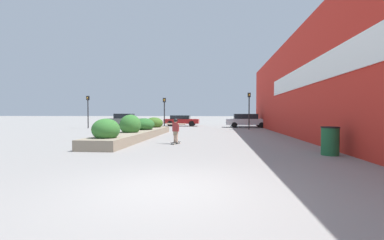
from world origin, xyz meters
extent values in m
plane|color=gray|center=(0.00, 0.00, 0.00)|extent=(300.00, 300.00, 0.00)
cube|color=red|center=(6.23, 10.48, 3.43)|extent=(0.60, 36.69, 6.86)
cube|color=white|center=(5.89, 4.96, 3.74)|extent=(0.06, 25.66, 1.20)
cube|color=gray|center=(-4.09, 10.69, 0.24)|extent=(1.77, 11.88, 0.47)
ellipsoid|color=#33702D|center=(-4.06, 5.95, 0.85)|extent=(1.27, 1.19, 1.01)
ellipsoid|color=#33702D|center=(-4.13, 9.42, 0.92)|extent=(1.25, 1.24, 1.19)
ellipsoid|color=#286028|center=(-4.08, 12.08, 0.81)|extent=(1.40, 1.65, 0.90)
ellipsoid|color=#3D6623|center=(-4.15, 15.11, 0.81)|extent=(1.44, 1.39, 0.91)
cube|color=black|center=(-1.17, 7.91, 0.08)|extent=(0.47, 0.77, 0.01)
cylinder|color=beige|center=(-1.16, 8.18, 0.03)|extent=(0.07, 0.07, 0.05)
cylinder|color=beige|center=(-0.99, 8.12, 0.03)|extent=(0.07, 0.07, 0.05)
cylinder|color=beige|center=(-1.35, 7.70, 0.03)|extent=(0.07, 0.07, 0.05)
cylinder|color=beige|center=(-1.18, 7.63, 0.03)|extent=(0.07, 0.07, 0.05)
cylinder|color=tan|center=(-1.23, 7.93, 0.37)|extent=(0.13, 0.13, 0.56)
cylinder|color=tan|center=(-1.11, 7.88, 0.37)|extent=(0.13, 0.13, 0.56)
cube|color=gray|center=(-1.17, 7.91, 0.55)|extent=(0.25, 0.23, 0.20)
cube|color=maroon|center=(-1.17, 7.91, 0.87)|extent=(0.35, 0.26, 0.44)
cylinder|color=tan|center=(-1.51, 8.04, 1.04)|extent=(0.41, 0.22, 0.07)
cylinder|color=tan|center=(-0.83, 7.77, 1.04)|extent=(0.41, 0.22, 0.07)
sphere|color=tan|center=(-1.17, 7.91, 1.18)|extent=(0.18, 0.18, 0.18)
sphere|color=black|center=(-1.17, 7.91, 1.21)|extent=(0.21, 0.21, 0.21)
cylinder|color=#1E5B33|center=(5.25, 4.95, 0.52)|extent=(0.63, 0.63, 1.03)
cylinder|color=black|center=(5.25, 4.95, 1.06)|extent=(0.66, 0.66, 0.05)
cube|color=slate|center=(-10.34, 25.28, 0.65)|extent=(3.85, 1.78, 0.67)
cube|color=black|center=(-10.49, 25.28, 1.27)|extent=(2.12, 1.56, 0.58)
cylinder|color=black|center=(-9.14, 26.12, 0.32)|extent=(0.63, 0.22, 0.63)
cylinder|color=black|center=(-9.14, 24.44, 0.32)|extent=(0.63, 0.22, 0.63)
cylinder|color=black|center=(-11.53, 26.12, 0.32)|extent=(0.63, 0.22, 0.63)
cylinder|color=black|center=(-11.53, 24.44, 0.32)|extent=(0.63, 0.22, 0.63)
cube|color=navy|center=(12.63, 23.89, 0.64)|extent=(3.99, 1.91, 0.66)
cube|color=black|center=(12.79, 23.89, 1.27)|extent=(2.20, 1.68, 0.60)
cylinder|color=black|center=(11.39, 22.98, 0.31)|extent=(0.62, 0.22, 0.62)
cylinder|color=black|center=(11.39, 24.80, 0.31)|extent=(0.62, 0.22, 0.62)
cylinder|color=black|center=(13.86, 22.98, 0.31)|extent=(0.62, 0.22, 0.62)
cylinder|color=black|center=(13.86, 24.80, 0.31)|extent=(0.62, 0.22, 0.62)
cube|color=#BCBCC1|center=(4.30, 24.47, 0.64)|extent=(4.78, 1.84, 0.67)
cube|color=black|center=(4.10, 24.47, 1.26)|extent=(2.63, 1.62, 0.56)
cylinder|color=black|center=(5.78, 25.34, 0.31)|extent=(0.61, 0.22, 0.61)
cylinder|color=black|center=(5.78, 23.60, 0.31)|extent=(0.61, 0.22, 0.61)
cylinder|color=black|center=(2.81, 25.34, 0.31)|extent=(0.61, 0.22, 0.61)
cylinder|color=black|center=(2.81, 23.60, 0.31)|extent=(0.61, 0.22, 0.61)
cube|color=maroon|center=(-3.56, 26.75, 0.61)|extent=(4.30, 1.79, 0.55)
cube|color=black|center=(-3.73, 26.75, 1.12)|extent=(2.36, 1.57, 0.46)
cylinder|color=black|center=(-2.23, 27.60, 0.34)|extent=(0.67, 0.22, 0.67)
cylinder|color=black|center=(-2.23, 25.90, 0.34)|extent=(0.67, 0.22, 0.67)
cylinder|color=black|center=(-4.89, 27.60, 0.34)|extent=(0.67, 0.22, 0.67)
cylinder|color=black|center=(-4.89, 25.90, 0.34)|extent=(0.67, 0.22, 0.67)
cylinder|color=black|center=(-4.50, 20.73, 1.37)|extent=(0.11, 0.11, 2.74)
cube|color=black|center=(-4.50, 20.73, 2.96)|extent=(0.28, 0.20, 0.45)
sphere|color=#2D2823|center=(-4.50, 20.61, 3.11)|extent=(0.15, 0.15, 0.15)
sphere|color=orange|center=(-4.50, 20.61, 2.96)|extent=(0.15, 0.15, 0.15)
sphere|color=#2D2823|center=(-4.50, 20.61, 2.81)|extent=(0.15, 0.15, 0.15)
cylinder|color=black|center=(4.05, 20.59, 1.60)|extent=(0.11, 0.11, 3.19)
cube|color=black|center=(4.05, 20.59, 3.42)|extent=(0.28, 0.20, 0.45)
sphere|color=#2D2823|center=(4.05, 20.47, 3.57)|extent=(0.15, 0.15, 0.15)
sphere|color=orange|center=(4.05, 20.47, 3.42)|extent=(0.15, 0.15, 0.15)
sphere|color=#2D2823|center=(4.05, 20.47, 3.27)|extent=(0.15, 0.15, 0.15)
cylinder|color=black|center=(-12.85, 20.90, 1.51)|extent=(0.11, 0.11, 3.01)
cube|color=black|center=(-12.85, 20.90, 3.24)|extent=(0.28, 0.20, 0.45)
sphere|color=#2D2823|center=(-12.85, 20.78, 3.39)|extent=(0.15, 0.15, 0.15)
sphere|color=orange|center=(-12.85, 20.78, 3.24)|extent=(0.15, 0.15, 0.15)
sphere|color=#2D2823|center=(-12.85, 20.78, 3.09)|extent=(0.15, 0.15, 0.15)
camera|label=1|loc=(1.03, -5.22, 1.58)|focal=24.00mm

